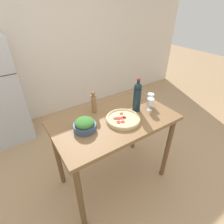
% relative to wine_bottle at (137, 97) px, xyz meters
% --- Properties ---
extents(ground_plane, '(14.00, 14.00, 0.00)m').
position_rel_wine_bottle_xyz_m(ground_plane, '(-0.30, 0.00, -1.13)').
color(ground_plane, tan).
extents(wall_back, '(6.40, 0.08, 2.60)m').
position_rel_wine_bottle_xyz_m(wall_back, '(-0.29, 2.03, 0.17)').
color(wall_back, silver).
rests_on(wall_back, ground_plane).
extents(prep_counter, '(1.27, 0.74, 0.96)m').
position_rel_wine_bottle_xyz_m(prep_counter, '(-0.30, 0.00, -0.30)').
color(prep_counter, brown).
rests_on(prep_counter, ground_plane).
extents(wine_bottle, '(0.08, 0.08, 0.37)m').
position_rel_wine_bottle_xyz_m(wine_bottle, '(0.00, 0.00, 0.00)').
color(wine_bottle, '#142833').
rests_on(wine_bottle, prep_counter).
extents(wine_glass_near, '(0.07, 0.07, 0.14)m').
position_rel_wine_bottle_xyz_m(wine_glass_near, '(0.12, -0.08, -0.07)').
color(wine_glass_near, silver).
rests_on(wine_glass_near, prep_counter).
extents(wine_glass_far, '(0.07, 0.07, 0.14)m').
position_rel_wine_bottle_xyz_m(wine_glass_far, '(0.20, 0.00, -0.07)').
color(wine_glass_far, silver).
rests_on(wine_glass_far, prep_counter).
extents(pepper_mill, '(0.05, 0.05, 0.24)m').
position_rel_wine_bottle_xyz_m(pepper_mill, '(-0.40, 0.23, -0.05)').
color(pepper_mill, olive).
rests_on(pepper_mill, prep_counter).
extents(salad_bowl, '(0.22, 0.22, 0.12)m').
position_rel_wine_bottle_xyz_m(salad_bowl, '(-0.62, 0.00, -0.12)').
color(salad_bowl, '#384C6B').
rests_on(salad_bowl, prep_counter).
extents(homemade_pizza, '(0.35, 0.35, 0.04)m').
position_rel_wine_bottle_xyz_m(homemade_pizza, '(-0.24, -0.07, -0.15)').
color(homemade_pizza, '#DBC189').
rests_on(homemade_pizza, prep_counter).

